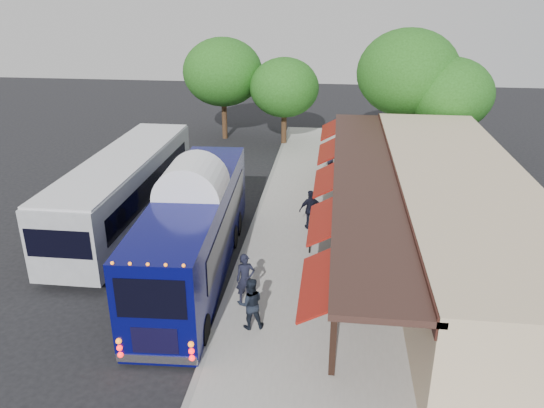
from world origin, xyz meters
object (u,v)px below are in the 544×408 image
at_px(ped_a, 245,279).
at_px(ped_d, 331,159).
at_px(ped_b, 250,304).
at_px(sign_board, 310,235).
at_px(city_bus, 125,188).
at_px(ped_c, 311,210).
at_px(coach_bus, 194,227).

bearing_deg(ped_a, ped_d, 60.34).
distance_m(ped_a, ped_b, 1.47).
bearing_deg(sign_board, city_bus, 174.03).
bearing_deg(sign_board, ped_d, 94.44).
distance_m(ped_b, ped_c, 7.84).
relative_size(coach_bus, ped_b, 6.63).
xyz_separation_m(city_bus, ped_d, (9.10, 8.14, -0.88)).
height_order(ped_c, ped_d, ped_c).
distance_m(ped_c, ped_d, 7.89).
relative_size(ped_a, sign_board, 1.53).
bearing_deg(ped_b, city_bus, -62.07).
relative_size(ped_c, ped_d, 1.14).
relative_size(ped_b, sign_board, 1.47).
height_order(city_bus, ped_d, city_bus).
xyz_separation_m(ped_b, ped_d, (2.21, 15.56, -0.08)).
height_order(ped_a, ped_c, ped_a).
bearing_deg(city_bus, sign_board, -14.05).
xyz_separation_m(ped_b, ped_c, (1.47, 7.70, 0.03)).
relative_size(ped_b, ped_c, 0.96).
xyz_separation_m(ped_a, ped_c, (1.87, 6.29, -0.00)).
bearing_deg(city_bus, ped_a, -42.80).
bearing_deg(ped_b, sign_board, -121.48).
height_order(city_bus, sign_board, city_bus).
height_order(ped_d, sign_board, ped_d).
bearing_deg(ped_b, ped_a, -89.40).
bearing_deg(ped_c, coach_bus, 26.57).
xyz_separation_m(city_bus, sign_board, (8.47, -2.11, -0.87)).
bearing_deg(coach_bus, sign_board, 21.34).
height_order(ped_a, sign_board, ped_a).
bearing_deg(ped_c, city_bus, -17.66).
bearing_deg(ped_d, city_bus, 56.52).
bearing_deg(sign_board, coach_bus, -147.77).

